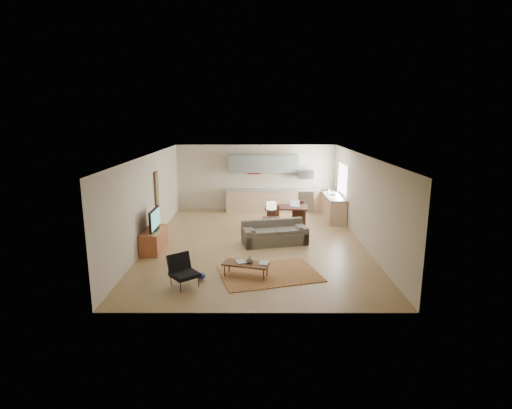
{
  "coord_description": "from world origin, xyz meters",
  "views": [
    {
      "loc": [
        0.01,
        -11.78,
        3.83
      ],
      "look_at": [
        0.0,
        0.3,
        1.15
      ],
      "focal_mm": 28.0,
      "sensor_mm": 36.0,
      "label": 1
    }
  ],
  "objects_px": {
    "coffee_table": "(246,270)",
    "dining_table": "(286,217)",
    "sofa": "(275,233)",
    "console_table": "(271,227)",
    "tv_credenza": "(154,240)",
    "armchair": "(184,271)"
  },
  "relations": [
    {
      "from": "coffee_table",
      "to": "dining_table",
      "type": "xyz_separation_m",
      "value": [
        1.31,
        4.46,
        0.2
      ]
    },
    {
      "from": "console_table",
      "to": "dining_table",
      "type": "height_order",
      "value": "dining_table"
    },
    {
      "from": "sofa",
      "to": "coffee_table",
      "type": "height_order",
      "value": "sofa"
    },
    {
      "from": "tv_credenza",
      "to": "dining_table",
      "type": "distance_m",
      "value": 4.76
    },
    {
      "from": "sofa",
      "to": "dining_table",
      "type": "xyz_separation_m",
      "value": [
        0.49,
        1.92,
        0.02
      ]
    },
    {
      "from": "sofa",
      "to": "armchair",
      "type": "height_order",
      "value": "armchair"
    },
    {
      "from": "coffee_table",
      "to": "dining_table",
      "type": "height_order",
      "value": "dining_table"
    },
    {
      "from": "coffee_table",
      "to": "dining_table",
      "type": "bearing_deg",
      "value": 89.46
    },
    {
      "from": "armchair",
      "to": "console_table",
      "type": "bearing_deg",
      "value": 22.36
    },
    {
      "from": "coffee_table",
      "to": "console_table",
      "type": "bearing_deg",
      "value": 92.91
    },
    {
      "from": "coffee_table",
      "to": "tv_credenza",
      "type": "distance_m",
      "value": 3.35
    },
    {
      "from": "armchair",
      "to": "tv_credenza",
      "type": "xyz_separation_m",
      "value": [
        -1.34,
        2.55,
        -0.06
      ]
    },
    {
      "from": "sofa",
      "to": "tv_credenza",
      "type": "relative_size",
      "value": 1.51
    },
    {
      "from": "armchair",
      "to": "dining_table",
      "type": "height_order",
      "value": "dining_table"
    },
    {
      "from": "coffee_table",
      "to": "console_table",
      "type": "relative_size",
      "value": 1.72
    },
    {
      "from": "sofa",
      "to": "dining_table",
      "type": "bearing_deg",
      "value": 62.65
    },
    {
      "from": "armchair",
      "to": "sofa",
      "type": "bearing_deg",
      "value": 16.36
    },
    {
      "from": "sofa",
      "to": "console_table",
      "type": "relative_size",
      "value": 3.09
    },
    {
      "from": "armchair",
      "to": "console_table",
      "type": "distance_m",
      "value": 4.38
    },
    {
      "from": "coffee_table",
      "to": "dining_table",
      "type": "relative_size",
      "value": 0.76
    },
    {
      "from": "sofa",
      "to": "coffee_table",
      "type": "bearing_deg",
      "value": -120.94
    },
    {
      "from": "sofa",
      "to": "coffee_table",
      "type": "distance_m",
      "value": 2.67
    }
  ]
}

